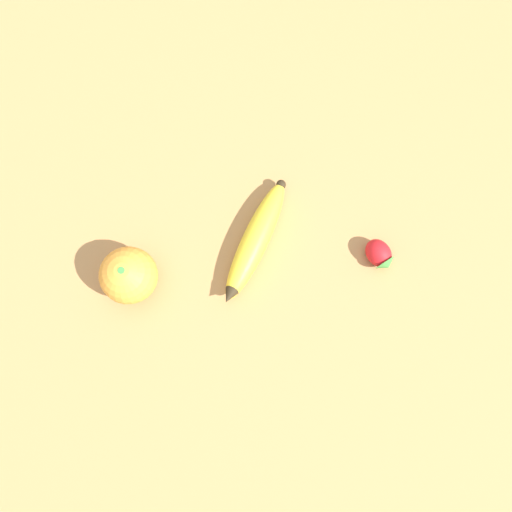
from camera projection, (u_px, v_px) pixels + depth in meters
ground_plane at (166, 207)px, 0.78m from camera, size 3.00×3.00×0.00m
banana at (255, 241)px, 0.75m from camera, size 0.18×0.16×0.04m
orange at (129, 275)px, 0.71m from camera, size 0.08×0.08×0.08m
strawberry at (380, 255)px, 0.74m from camera, size 0.04×0.05×0.04m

